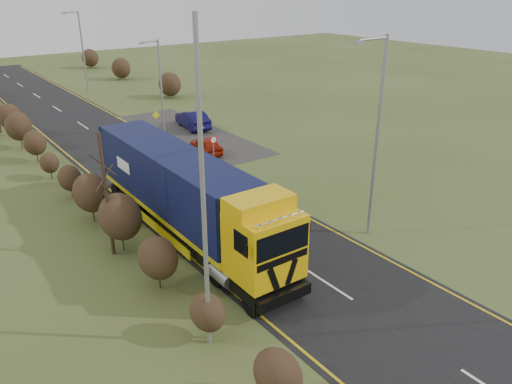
{
  "coord_description": "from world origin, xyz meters",
  "views": [
    {
      "loc": [
        -13.38,
        -17.01,
        12.12
      ],
      "look_at": [
        0.47,
        1.89,
        2.21
      ],
      "focal_mm": 35.0,
      "sensor_mm": 36.0,
      "label": 1
    }
  ],
  "objects": [
    {
      "name": "streetlight_far",
      "position": [
        5.69,
        43.41,
        5.01
      ],
      "size": [
        1.93,
        0.18,
        9.09
      ],
      "color": "gray",
      "rests_on": "ground"
    },
    {
      "name": "left_pole",
      "position": [
        -6.12,
        -4.23,
        5.69
      ],
      "size": [
        0.16,
        0.16,
        11.38
      ],
      "primitive_type": "cylinder",
      "color": "gray",
      "rests_on": "ground"
    },
    {
      "name": "streetlight_near",
      "position": [
        4.9,
        -1.78,
        5.53
      ],
      "size": [
        2.11,
        0.2,
        9.98
      ],
      "color": "gray",
      "rests_on": "ground"
    },
    {
      "name": "hedgerow",
      "position": [
        -6.0,
        7.89,
        1.62
      ],
      "size": [
        2.24,
        102.04,
        6.05
      ],
      "color": "black",
      "rests_on": "ground"
    },
    {
      "name": "lane_markings",
      "position": [
        0.0,
        9.69,
        0.03
      ],
      "size": [
        7.52,
        116.0,
        0.01
      ],
      "color": "gold",
      "rests_on": "road"
    },
    {
      "name": "streetlight_mid",
      "position": [
        4.51,
        20.72,
        4.33
      ],
      "size": [
        1.69,
        0.18,
        7.91
      ],
      "color": "gray",
      "rests_on": "ground"
    },
    {
      "name": "car_blue_sedan",
      "position": [
        7.71,
        21.32,
        0.78
      ],
      "size": [
        2.25,
        4.91,
        1.56
      ],
      "primitive_type": "imported",
      "rotation": [
        0.0,
        0.0,
        3.01
      ],
      "color": "#0C0A3A",
      "rests_on": "ground"
    },
    {
      "name": "lorry",
      "position": [
        -2.8,
        3.36,
        2.53
      ],
      "size": [
        3.11,
        15.99,
        4.45
      ],
      "rotation": [
        0.0,
        0.0,
        -0.01
      ],
      "color": "black",
      "rests_on": "ground"
    },
    {
      "name": "layby",
      "position": [
        6.5,
        20.0,
        0.01
      ],
      "size": [
        6.0,
        18.0,
        0.02
      ],
      "primitive_type": "cube",
      "color": "#2B2926",
      "rests_on": "ground"
    },
    {
      "name": "speed_sign",
      "position": [
        4.2,
        12.09,
        1.45
      ],
      "size": [
        0.58,
        0.1,
        2.11
      ],
      "color": "gray",
      "rests_on": "ground"
    },
    {
      "name": "road",
      "position": [
        0.0,
        10.0,
        0.01
      ],
      "size": [
        8.0,
        120.0,
        0.02
      ],
      "primitive_type": "cube",
      "color": "black",
      "rests_on": "ground"
    },
    {
      "name": "warning_board",
      "position": [
        4.67,
        22.32,
        1.08
      ],
      "size": [
        0.68,
        0.11,
        1.8
      ],
      "color": "gray",
      "rests_on": "ground"
    },
    {
      "name": "car_red_hatchback",
      "position": [
        5.05,
        14.55,
        0.62
      ],
      "size": [
        1.83,
        3.76,
        1.23
      ],
      "primitive_type": "imported",
      "rotation": [
        0.0,
        0.0,
        3.04
      ],
      "color": "#941907",
      "rests_on": "ground"
    },
    {
      "name": "ground",
      "position": [
        0.0,
        0.0,
        0.0
      ],
      "size": [
        160.0,
        160.0,
        0.0
      ],
      "primitive_type": "plane",
      "color": "#3F4B20",
      "rests_on": "ground"
    }
  ]
}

